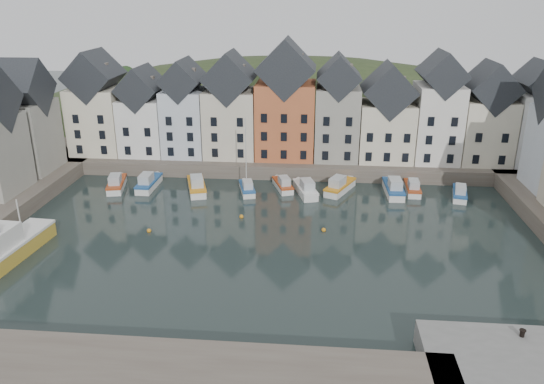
# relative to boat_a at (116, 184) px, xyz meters

# --- Properties ---
(ground) EXTENTS (260.00, 260.00, 0.00)m
(ground) POSITION_rel_boat_a_xyz_m (22.82, -16.52, -0.74)
(ground) COLOR black
(ground) RESTS_ON ground
(far_quay) EXTENTS (90.00, 16.00, 2.00)m
(far_quay) POSITION_rel_boat_a_xyz_m (22.82, 13.48, 0.26)
(far_quay) COLOR #534940
(far_quay) RESTS_ON ground
(near_wall) EXTENTS (50.00, 6.00, 2.00)m
(near_wall) POSITION_rel_boat_a_xyz_m (12.82, -38.52, 0.26)
(near_wall) COLOR #534940
(near_wall) RESTS_ON ground
(hillside) EXTENTS (153.60, 70.40, 64.00)m
(hillside) POSITION_rel_boat_a_xyz_m (22.84, 39.48, -18.70)
(hillside) COLOR #233118
(hillside) RESTS_ON ground
(far_terrace) EXTENTS (72.37, 8.16, 17.78)m
(far_terrace) POSITION_rel_boat_a_xyz_m (26.03, 11.48, 8.13)
(far_terrace) COLOR beige
(far_terrace) RESTS_ON far_quay
(left_terrace) EXTENTS (7.65, 17.00, 15.69)m
(left_terrace) POSITION_rel_boat_a_xyz_m (-13.18, -3.01, 8.13)
(left_terrace) COLOR gray
(left_terrace) RESTS_ON left_quay
(mooring_buoys) EXTENTS (20.50, 5.50, 0.50)m
(mooring_buoys) POSITION_rel_boat_a_xyz_m (18.82, -11.18, -0.59)
(mooring_buoys) COLOR orange
(mooring_buoys) RESTS_ON ground
(boat_a) EXTENTS (3.37, 6.79, 2.50)m
(boat_a) POSITION_rel_boat_a_xyz_m (0.00, 0.00, 0.00)
(boat_a) COLOR silver
(boat_a) RESTS_ON ground
(boat_b) EXTENTS (2.12, 6.68, 2.56)m
(boat_b) POSITION_rel_boat_a_xyz_m (4.37, 0.68, 0.02)
(boat_b) COLOR silver
(boat_b) RESTS_ON ground
(boat_c) EXTENTS (4.12, 7.34, 2.69)m
(boat_c) POSITION_rel_boat_a_xyz_m (11.41, -0.08, 0.06)
(boat_c) COLOR silver
(boat_c) RESTS_ON ground
(boat_d) EXTENTS (3.01, 5.73, 10.48)m
(boat_d) POSITION_rel_boat_a_xyz_m (18.37, 0.18, -0.06)
(boat_d) COLOR silver
(boat_d) RESTS_ON ground
(boat_e) EXTENTS (3.47, 5.95, 2.18)m
(boat_e) POSITION_rel_boat_a_xyz_m (23.19, 1.91, -0.09)
(boat_e) COLOR silver
(boat_e) RESTS_ON ground
(boat_f) EXTENTS (3.78, 6.88, 2.52)m
(boat_f) POSITION_rel_boat_a_xyz_m (26.40, 0.17, 0.01)
(boat_f) COLOR silver
(boat_f) RESTS_ON ground
(boat_g) EXTENTS (4.72, 6.99, 2.58)m
(boat_g) POSITION_rel_boat_a_xyz_m (31.00, 1.57, 0.03)
(boat_g) COLOR silver
(boat_g) RESTS_ON ground
(boat_h) EXTENTS (2.37, 7.06, 2.69)m
(boat_h) POSITION_rel_boat_a_xyz_m (38.31, 1.34, 0.06)
(boat_h) COLOR silver
(boat_h) RESTS_ON ground
(boat_i) EXTENTS (2.02, 5.86, 2.23)m
(boat_i) POSITION_rel_boat_a_xyz_m (40.99, 2.20, -0.08)
(boat_i) COLOR silver
(boat_i) RESTS_ON ground
(boat_j) EXTENTS (2.93, 5.91, 2.18)m
(boat_j) POSITION_rel_boat_a_xyz_m (46.96, 0.69, -0.10)
(boat_j) COLOR silver
(boat_j) RESTS_ON ground
(large_vessel) EXTENTS (4.01, 11.59, 5.93)m
(large_vessel) POSITION_rel_boat_a_xyz_m (-3.43, -21.15, 0.65)
(large_vessel) COLOR #B59630
(large_vessel) RESTS_ON ground
(mooring_bollard) EXTENTS (0.48, 0.48, 0.56)m
(mooring_bollard) POSITION_rel_boat_a_xyz_m (43.28, -33.02, 1.57)
(mooring_bollard) COLOR black
(mooring_bollard) RESTS_ON near_quay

